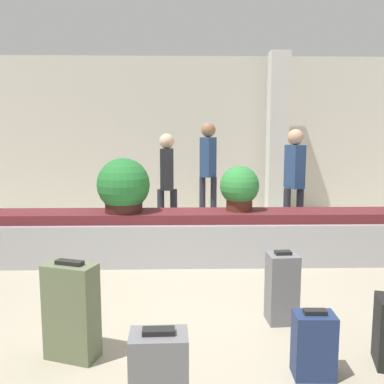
% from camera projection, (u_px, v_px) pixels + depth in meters
% --- Properties ---
extents(ground_plane, '(18.00, 18.00, 0.00)m').
position_uv_depth(ground_plane, '(197.00, 317.00, 3.87)').
color(ground_plane, '#9E937F').
extents(back_wall, '(18.00, 0.06, 3.20)m').
position_uv_depth(back_wall, '(188.00, 136.00, 8.89)').
color(back_wall, beige).
rests_on(back_wall, ground_plane).
extents(carousel, '(8.71, 0.73, 0.65)m').
position_uv_depth(carousel, '(192.00, 237.00, 5.54)').
color(carousel, '#9E9EA3').
rests_on(carousel, ground_plane).
extents(pillar, '(0.37, 0.37, 3.20)m').
position_uv_depth(pillar, '(277.00, 136.00, 8.39)').
color(pillar, silver).
rests_on(pillar, ground_plane).
extents(suitcase_0, '(0.34, 0.24, 0.55)m').
position_uv_depth(suitcase_0, '(159.00, 376.00, 2.46)').
color(suitcase_0, slate).
rests_on(suitcase_0, ground_plane).
extents(suitcase_1, '(0.28, 0.21, 0.47)m').
position_uv_depth(suitcase_1, '(314.00, 345.00, 2.90)').
color(suitcase_1, navy).
rests_on(suitcase_1, ground_plane).
extents(suitcase_2, '(0.42, 0.31, 0.74)m').
position_uv_depth(suitcase_2, '(72.00, 311.00, 3.12)').
color(suitcase_2, '#5B6647').
rests_on(suitcase_2, ground_plane).
extents(suitcase_4, '(0.27, 0.25, 0.64)m').
position_uv_depth(suitcase_4, '(282.00, 288.00, 3.73)').
color(suitcase_4, slate).
rests_on(suitcase_4, ground_plane).
extents(potted_plant_0, '(0.51, 0.51, 0.58)m').
position_uv_depth(potted_plant_0, '(239.00, 188.00, 5.51)').
color(potted_plant_0, '#4C2319').
rests_on(potted_plant_0, carousel).
extents(potted_plant_1, '(0.67, 0.67, 0.69)m').
position_uv_depth(potted_plant_1, '(123.00, 187.00, 5.40)').
color(potted_plant_1, '#381914').
rests_on(potted_plant_1, carousel).
extents(traveler_0, '(0.31, 0.37, 1.83)m').
position_uv_depth(traveler_0, '(208.00, 163.00, 7.56)').
color(traveler_0, '#282833').
rests_on(traveler_0, ground_plane).
extents(traveler_1, '(0.31, 0.33, 1.64)m').
position_uv_depth(traveler_1, '(167.00, 177.00, 6.56)').
color(traveler_1, '#282833').
rests_on(traveler_1, ground_plane).
extents(traveler_2, '(0.31, 0.36, 1.71)m').
position_uv_depth(traveler_2, '(294.00, 174.00, 6.48)').
color(traveler_2, '#282833').
rests_on(traveler_2, ground_plane).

